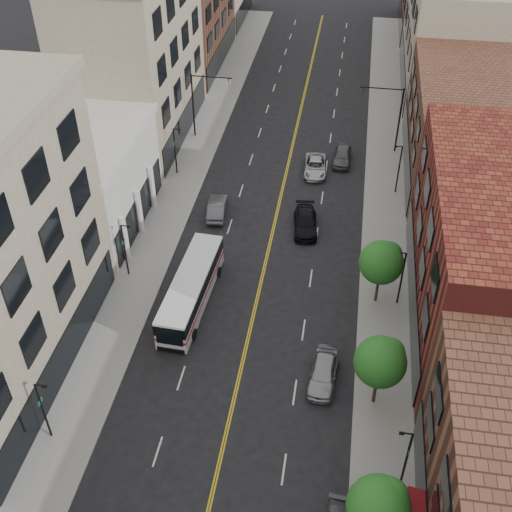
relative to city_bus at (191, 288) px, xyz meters
The scene contains 25 objects.
sidewalk_left 14.48m from the city_bus, 110.43° to the left, with size 4.00×110.00×0.15m, color gray.
sidewalk_right 20.22m from the city_bus, 42.01° to the left, with size 4.00×110.00×0.15m, color gray.
bldg_l_white 15.50m from the city_bus, 141.72° to the left, with size 10.00×14.00×8.00m, color silver.
bldg_l_far_a 30.01m from the city_bus, 114.41° to the left, with size 10.00×20.00×18.00m, color gray.
bldg_l_far_b 48.38m from the city_bus, 104.50° to the left, with size 10.00×20.00×15.00m, color brown.
bldg_r_mid 22.54m from the city_bus, ahead, with size 10.00×22.00×12.00m, color #571917.
bldg_r_far_a 32.34m from the city_bus, 46.91° to the left, with size 10.00×20.00×10.00m, color brown.
bldg_r_far_b 49.91m from the city_bus, 63.71° to the left, with size 10.00×22.00×14.00m, color gray.
tree_r_1 22.73m from the city_bus, 50.52° to the right, with size 3.40×3.40×5.59m.
tree_r_2 16.37m from the city_bus, 27.38° to the right, with size 3.40×3.40×5.59m.
tree_r_3 14.80m from the city_bus, 10.11° to the left, with size 3.40×3.40×5.59m.
lamp_l_1 14.83m from the city_bus, 113.86° to the right, with size 0.81×0.55×5.05m.
lamp_l_2 6.61m from the city_bus, 157.38° to the left, with size 0.81×0.55×5.05m.
lamp_l_3 19.48m from the city_bus, 107.91° to the left, with size 0.81×0.55×5.05m.
lamp_r_1 20.93m from the city_bus, 40.31° to the right, with size 0.81×0.55×5.05m.
lamp_r_2 16.18m from the city_bus, ahead, with size 0.81×0.55×5.05m.
lamp_r_3 24.44m from the city_bus, 49.26° to the left, with size 0.81×0.55×5.05m.
signal_mast_left 27.18m from the city_bus, 101.29° to the left, with size 4.49×0.18×7.20m.
signal_mast_right 30.71m from the city_bus, 60.08° to the left, with size 4.49×0.18×7.20m.
city_bus is the anchor object (origin of this frame).
car_parked_far 12.42m from the city_bus, 29.61° to the right, with size 1.89×4.69×1.60m, color #94959B.
car_lane_behind 12.23m from the city_bus, 92.46° to the left, with size 1.57×4.50×1.48m, color #545459.
car_lane_a 13.70m from the city_bus, 55.07° to the left, with size 2.06×5.07×1.47m, color black.
car_lane_b 22.52m from the city_bus, 69.52° to the left, with size 2.27×4.92×1.37m, color #B5B9BD.
car_lane_c 25.76m from the city_bus, 65.99° to the left, with size 1.80×4.48×1.53m, color #505055.
Camera 1 is at (5.80, -14.13, 34.99)m, focal length 45.00 mm.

